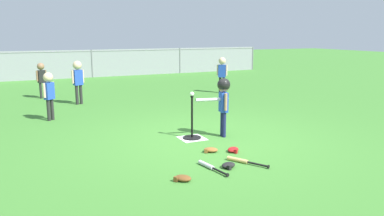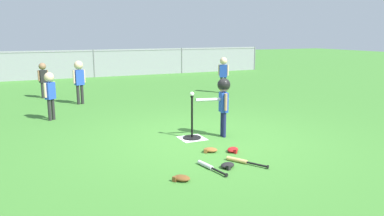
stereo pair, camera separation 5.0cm
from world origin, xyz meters
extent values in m
plane|color=#3D7A2D|center=(0.00, 0.00, 0.00)|extent=(60.00, 60.00, 0.00)
cube|color=white|center=(-0.20, 0.19, 0.00)|extent=(0.44, 0.44, 0.01)
cylinder|color=black|center=(-0.20, 0.19, 0.01)|extent=(0.32, 0.32, 0.03)
cylinder|color=black|center=(-0.20, 0.19, 0.39)|extent=(0.04, 0.04, 0.74)
cylinder|color=black|center=(-0.20, 0.19, 0.75)|extent=(0.06, 0.06, 0.02)
sphere|color=white|center=(-0.20, 0.19, 0.80)|extent=(0.07, 0.07, 0.07)
cylinder|color=#191E4C|center=(0.36, 0.03, 0.23)|extent=(0.07, 0.07, 0.45)
cylinder|color=#191E4C|center=(0.38, 0.13, 0.23)|extent=(0.07, 0.07, 0.45)
cube|color=#2347B7|center=(0.37, 0.08, 0.63)|extent=(0.16, 0.22, 0.35)
cylinder|color=tan|center=(0.35, -0.04, 0.65)|extent=(0.05, 0.05, 0.30)
cylinder|color=tan|center=(0.40, 0.20, 0.65)|extent=(0.05, 0.05, 0.30)
sphere|color=tan|center=(0.37, 0.08, 0.92)|extent=(0.20, 0.20, 0.20)
sphere|color=black|center=(0.37, 0.08, 0.94)|extent=(0.23, 0.23, 0.23)
cylinder|color=silver|center=(0.17, 0.12, 0.68)|extent=(0.60, 0.17, 0.06)
cylinder|color=#262626|center=(2.89, 4.46, 0.25)|extent=(0.08, 0.08, 0.49)
cylinder|color=#262626|center=(2.80, 4.53, 0.25)|extent=(0.08, 0.08, 0.49)
cube|color=#2347B7|center=(2.84, 4.50, 0.68)|extent=(0.25, 0.23, 0.38)
cylinder|color=beige|center=(2.95, 4.42, 0.71)|extent=(0.05, 0.05, 0.33)
cylinder|color=beige|center=(2.73, 4.58, 0.71)|extent=(0.05, 0.05, 0.33)
sphere|color=beige|center=(2.84, 4.50, 1.00)|extent=(0.22, 0.22, 0.22)
cylinder|color=#262626|center=(-2.29, 2.80, 0.23)|extent=(0.07, 0.07, 0.46)
cylinder|color=#262626|center=(-2.37, 2.73, 0.23)|extent=(0.07, 0.07, 0.46)
cube|color=#2347B7|center=(-2.33, 2.76, 0.64)|extent=(0.23, 0.22, 0.36)
cylinder|color=beige|center=(-2.23, 2.84, 0.66)|extent=(0.05, 0.05, 0.31)
cylinder|color=beige|center=(-2.43, 2.68, 0.66)|extent=(0.05, 0.05, 0.31)
sphere|color=beige|center=(-2.33, 2.76, 0.93)|extent=(0.20, 0.20, 0.20)
cylinder|color=#262626|center=(-2.23, 5.83, 0.22)|extent=(0.07, 0.07, 0.45)
cylinder|color=#262626|center=(-2.33, 5.79, 0.22)|extent=(0.07, 0.07, 0.45)
cube|color=black|center=(-2.28, 5.81, 0.62)|extent=(0.23, 0.18, 0.35)
cylinder|color=#8C6647|center=(-2.16, 5.85, 0.65)|extent=(0.05, 0.05, 0.30)
cylinder|color=#8C6647|center=(-2.40, 5.76, 0.65)|extent=(0.05, 0.05, 0.30)
sphere|color=#8C6647|center=(-2.28, 5.81, 0.91)|extent=(0.20, 0.20, 0.20)
cylinder|color=#262626|center=(-1.43, 4.44, 0.25)|extent=(0.08, 0.08, 0.51)
cylinder|color=#262626|center=(-1.54, 4.41, 0.25)|extent=(0.08, 0.08, 0.51)
cube|color=#2347B7|center=(-1.48, 4.42, 0.70)|extent=(0.25, 0.19, 0.39)
cylinder|color=beige|center=(-1.35, 4.46, 0.73)|extent=(0.06, 0.06, 0.34)
cylinder|color=beige|center=(-1.62, 4.38, 0.73)|extent=(0.06, 0.06, 0.34)
sphere|color=beige|center=(-1.48, 4.42, 1.02)|extent=(0.22, 0.22, 0.22)
cylinder|color=silver|center=(-0.63, -1.21, 0.03)|extent=(0.11, 0.31, 0.06)
cylinder|color=black|center=(-0.58, -1.52, 0.03)|extent=(0.08, 0.31, 0.03)
cylinder|color=black|center=(-0.56, -1.67, 0.03)|extent=(0.05, 0.02, 0.05)
cylinder|color=#DBB266|center=(-0.13, -1.22, 0.03)|extent=(0.21, 0.31, 0.06)
cylinder|color=black|center=(0.03, -1.50, 0.03)|extent=(0.18, 0.30, 0.03)
cylinder|color=black|center=(0.11, -1.64, 0.03)|extent=(0.05, 0.04, 0.05)
ellipsoid|color=brown|center=(-0.26, -0.64, 0.04)|extent=(0.27, 0.26, 0.07)
cube|color=brown|center=(-0.35, -0.66, 0.04)|extent=(0.06, 0.06, 0.06)
ellipsoid|color=brown|center=(-1.13, -1.54, 0.04)|extent=(0.26, 0.27, 0.07)
cube|color=brown|center=(-1.23, -1.53, 0.04)|extent=(0.06, 0.06, 0.06)
ellipsoid|color=black|center=(-0.36, -1.36, 0.04)|extent=(0.26, 0.23, 0.07)
cube|color=black|center=(-0.40, -1.45, 0.04)|extent=(0.06, 0.06, 0.06)
ellipsoid|color=#B21919|center=(0.07, -0.78, 0.04)|extent=(0.27, 0.26, 0.07)
cube|color=#B21919|center=(0.06, -0.87, 0.04)|extent=(0.06, 0.06, 0.06)
cylinder|color=slate|center=(0.00, 10.47, 0.57)|extent=(0.06, 0.06, 1.15)
cylinder|color=slate|center=(4.00, 10.47, 0.57)|extent=(0.06, 0.06, 1.15)
cylinder|color=slate|center=(8.00, 10.47, 0.57)|extent=(0.06, 0.06, 1.15)
cube|color=gray|center=(0.00, 10.47, 1.09)|extent=(16.00, 0.03, 0.03)
cube|color=gray|center=(0.00, 10.47, 0.57)|extent=(16.00, 0.01, 1.15)
camera|label=1|loc=(-2.95, -5.69, 1.84)|focal=35.49mm
camera|label=2|loc=(-2.90, -5.71, 1.84)|focal=35.49mm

